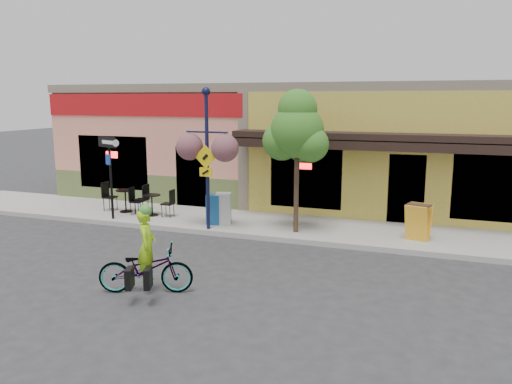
{
  "coord_description": "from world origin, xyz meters",
  "views": [
    {
      "loc": [
        5.09,
        -12.45,
        3.98
      ],
      "look_at": [
        0.49,
        0.5,
        1.4
      ],
      "focal_mm": 35.0,
      "sensor_mm": 36.0,
      "label": 1
    }
  ],
  "objects_px": {
    "lamp_post": "(207,160)",
    "building": "(302,141)",
    "newspaper_box_grey": "(224,208)",
    "bicycle": "(146,269)",
    "cyclist_rider": "(147,258)",
    "street_tree": "(297,161)",
    "one_way_sign": "(111,178)",
    "newspaper_box_blue": "(214,209)"
  },
  "relations": [
    {
      "from": "lamp_post",
      "to": "building",
      "type": "bearing_deg",
      "value": 83.48
    },
    {
      "from": "newspaper_box_grey",
      "to": "bicycle",
      "type": "bearing_deg",
      "value": -102.45
    },
    {
      "from": "building",
      "to": "bicycle",
      "type": "bearing_deg",
      "value": -91.8
    },
    {
      "from": "cyclist_rider",
      "to": "lamp_post",
      "type": "relative_size",
      "value": 0.37
    },
    {
      "from": "newspaper_box_grey",
      "to": "street_tree",
      "type": "height_order",
      "value": "street_tree"
    },
    {
      "from": "lamp_post",
      "to": "one_way_sign",
      "type": "relative_size",
      "value": 1.57
    },
    {
      "from": "building",
      "to": "street_tree",
      "type": "height_order",
      "value": "building"
    },
    {
      "from": "lamp_post",
      "to": "newspaper_box_grey",
      "type": "bearing_deg",
      "value": 78.61
    },
    {
      "from": "lamp_post",
      "to": "one_way_sign",
      "type": "distance_m",
      "value": 3.54
    },
    {
      "from": "bicycle",
      "to": "cyclist_rider",
      "type": "relative_size",
      "value": 1.28
    },
    {
      "from": "building",
      "to": "one_way_sign",
      "type": "distance_m",
      "value": 8.12
    },
    {
      "from": "one_way_sign",
      "to": "newspaper_box_grey",
      "type": "bearing_deg",
      "value": 32.89
    },
    {
      "from": "building",
      "to": "cyclist_rider",
      "type": "distance_m",
      "value": 11.53
    },
    {
      "from": "building",
      "to": "cyclist_rider",
      "type": "height_order",
      "value": "building"
    },
    {
      "from": "one_way_sign",
      "to": "newspaper_box_grey",
      "type": "xyz_separation_m",
      "value": [
        3.64,
        0.6,
        -0.84
      ]
    },
    {
      "from": "one_way_sign",
      "to": "bicycle",
      "type": "bearing_deg",
      "value": -25.12
    },
    {
      "from": "one_way_sign",
      "to": "street_tree",
      "type": "xyz_separation_m",
      "value": [
        6.01,
        0.42,
        0.75
      ]
    },
    {
      "from": "newspaper_box_grey",
      "to": "street_tree",
      "type": "distance_m",
      "value": 2.86
    },
    {
      "from": "building",
      "to": "street_tree",
      "type": "xyz_separation_m",
      "value": [
        1.47,
        -6.27,
        -0.02
      ]
    },
    {
      "from": "bicycle",
      "to": "one_way_sign",
      "type": "xyz_separation_m",
      "value": [
        -4.18,
        4.75,
        0.96
      ]
    },
    {
      "from": "newspaper_box_blue",
      "to": "newspaper_box_grey",
      "type": "height_order",
      "value": "newspaper_box_grey"
    },
    {
      "from": "one_way_sign",
      "to": "newspaper_box_grey",
      "type": "relative_size",
      "value": 2.75
    },
    {
      "from": "building",
      "to": "one_way_sign",
      "type": "bearing_deg",
      "value": -124.17
    },
    {
      "from": "newspaper_box_blue",
      "to": "newspaper_box_grey",
      "type": "xyz_separation_m",
      "value": [
        0.28,
        0.12,
        0.02
      ]
    },
    {
      "from": "bicycle",
      "to": "newspaper_box_grey",
      "type": "relative_size",
      "value": 2.02
    },
    {
      "from": "lamp_post",
      "to": "bicycle",
      "type": "bearing_deg",
      "value": -78.65
    },
    {
      "from": "building",
      "to": "newspaper_box_grey",
      "type": "xyz_separation_m",
      "value": [
        -0.9,
        -6.09,
        -1.62
      ]
    },
    {
      "from": "newspaper_box_grey",
      "to": "newspaper_box_blue",
      "type": "bearing_deg",
      "value": -175.91
    },
    {
      "from": "bicycle",
      "to": "lamp_post",
      "type": "height_order",
      "value": "lamp_post"
    },
    {
      "from": "bicycle",
      "to": "one_way_sign",
      "type": "height_order",
      "value": "one_way_sign"
    },
    {
      "from": "building",
      "to": "newspaper_box_blue",
      "type": "distance_m",
      "value": 6.52
    },
    {
      "from": "one_way_sign",
      "to": "street_tree",
      "type": "height_order",
      "value": "street_tree"
    },
    {
      "from": "bicycle",
      "to": "lamp_post",
      "type": "bearing_deg",
      "value": -11.44
    },
    {
      "from": "cyclist_rider",
      "to": "street_tree",
      "type": "height_order",
      "value": "street_tree"
    },
    {
      "from": "building",
      "to": "street_tree",
      "type": "bearing_deg",
      "value": -76.84
    },
    {
      "from": "one_way_sign",
      "to": "street_tree",
      "type": "bearing_deg",
      "value": 27.47
    },
    {
      "from": "one_way_sign",
      "to": "newspaper_box_blue",
      "type": "relative_size",
      "value": 2.88
    },
    {
      "from": "cyclist_rider",
      "to": "street_tree",
      "type": "relative_size",
      "value": 0.37
    },
    {
      "from": "building",
      "to": "lamp_post",
      "type": "height_order",
      "value": "building"
    },
    {
      "from": "newspaper_box_blue",
      "to": "street_tree",
      "type": "height_order",
      "value": "street_tree"
    },
    {
      "from": "newspaper_box_blue",
      "to": "street_tree",
      "type": "relative_size",
      "value": 0.22
    },
    {
      "from": "lamp_post",
      "to": "newspaper_box_blue",
      "type": "height_order",
      "value": "lamp_post"
    }
  ]
}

